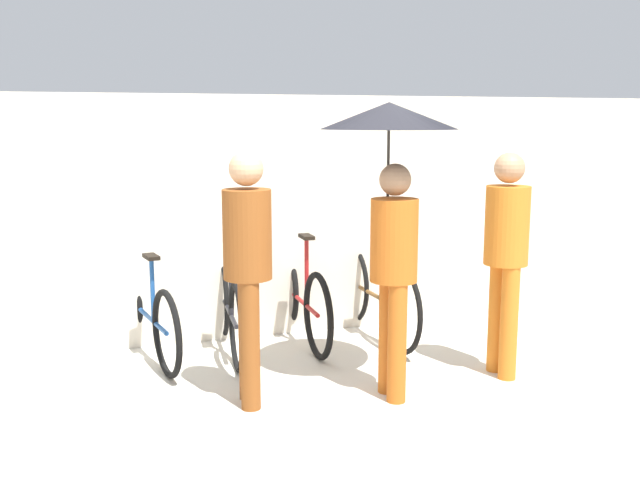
% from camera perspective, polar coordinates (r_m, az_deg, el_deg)
% --- Properties ---
extents(ground_plane, '(30.00, 30.00, 0.00)m').
position_cam_1_polar(ground_plane, '(4.66, 0.77, -14.42)').
color(ground_plane, beige).
extents(back_wall, '(10.48, 0.12, 2.11)m').
position_cam_1_polar(back_wall, '(6.22, -5.18, 1.78)').
color(back_wall, beige).
rests_on(back_wall, ground).
extents(parked_bicycle_0, '(0.49, 1.74, 0.99)m').
position_cam_1_polar(parked_bicycle_0, '(5.94, -13.67, -5.72)').
color(parked_bicycle_0, black).
rests_on(parked_bicycle_0, ground).
extents(parked_bicycle_1, '(0.44, 1.64, 1.06)m').
position_cam_1_polar(parked_bicycle_1, '(5.93, -7.30, -5.41)').
color(parked_bicycle_1, black).
rests_on(parked_bicycle_1, ground).
extents(parked_bicycle_2, '(0.44, 1.69, 1.09)m').
position_cam_1_polar(parked_bicycle_2, '(6.16, -1.54, -4.70)').
color(parked_bicycle_2, black).
rests_on(parked_bicycle_2, ground).
extents(parked_bicycle_3, '(0.44, 1.76, 1.08)m').
position_cam_1_polar(parked_bicycle_3, '(6.31, 4.30, -4.21)').
color(parked_bicycle_3, black).
rests_on(parked_bicycle_3, ground).
extents(pedestrian_leading, '(0.32, 0.32, 1.70)m').
position_cam_1_polar(pedestrian_leading, '(4.68, -5.81, -1.52)').
color(pedestrian_leading, brown).
rests_on(pedestrian_leading, ground).
extents(pedestrian_center, '(0.93, 0.93, 2.01)m').
position_cam_1_polar(pedestrian_center, '(4.81, 5.68, 5.44)').
color(pedestrian_center, '#B25619').
rests_on(pedestrian_center, ground).
extents(pedestrian_trailing, '(0.32, 0.32, 1.66)m').
position_cam_1_polar(pedestrian_trailing, '(5.38, 14.66, -0.58)').
color(pedestrian_trailing, '#C66B1E').
rests_on(pedestrian_trailing, ground).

